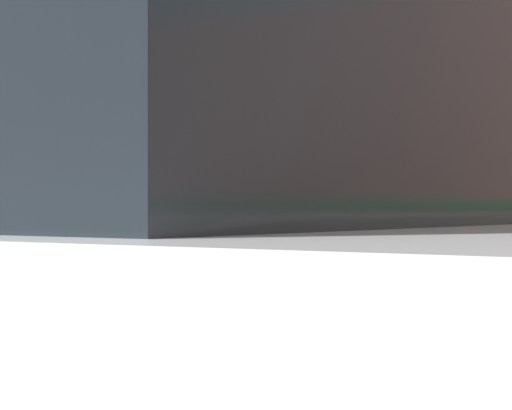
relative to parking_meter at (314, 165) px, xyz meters
The scene contains 2 objects.
parking_meter is the anchor object (origin of this frame).
pedestrian_at_meter 0.60m from the parking_meter, 154.12° to the left, with size 0.67×0.39×1.60m.
Camera 1 is at (2.32, -2.91, 1.15)m, focal length 83.83 mm.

